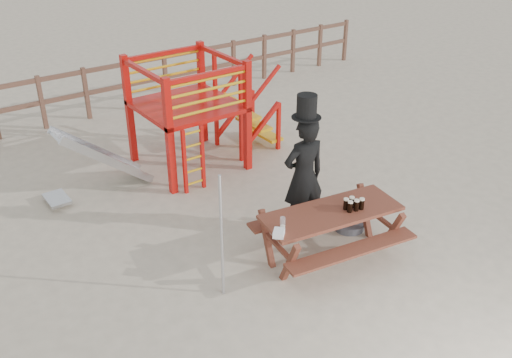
# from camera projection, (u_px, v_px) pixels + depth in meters

# --- Properties ---
(ground) EXTENTS (60.00, 60.00, 0.00)m
(ground) POSITION_uv_depth(u_px,v_px,m) (302.00, 256.00, 8.38)
(ground) COLOR #BDAD93
(ground) RESTS_ON ground
(back_fence) EXTENTS (15.09, 0.09, 1.20)m
(back_fence) POSITION_uv_depth(u_px,v_px,m) (107.00, 84.00, 13.04)
(back_fence) COLOR brown
(back_fence) RESTS_ON ground
(playground_fort) EXTENTS (4.71, 1.84, 2.10)m
(playground_fort) POSITION_uv_depth(u_px,v_px,m) (184.00, 113.00, 10.50)
(playground_fort) COLOR #B5100C
(playground_fort) RESTS_ON ground
(picnic_table) EXTENTS (2.20, 1.69, 0.78)m
(picnic_table) POSITION_uv_depth(u_px,v_px,m) (330.00, 228.00, 8.15)
(picnic_table) COLOR brown
(picnic_table) RESTS_ON ground
(man_with_hat) EXTENTS (0.74, 0.53, 2.25)m
(man_with_hat) POSITION_uv_depth(u_px,v_px,m) (304.00, 174.00, 8.52)
(man_with_hat) COLOR black
(man_with_hat) RESTS_ON ground
(metal_pole) EXTENTS (0.04, 0.04, 1.79)m
(metal_pole) POSITION_uv_depth(u_px,v_px,m) (222.00, 237.00, 7.22)
(metal_pole) COLOR #B2B2B7
(metal_pole) RESTS_ON ground
(parasol_base) EXTENTS (0.49, 0.49, 0.21)m
(parasol_base) POSITION_uv_depth(u_px,v_px,m) (349.00, 225.00, 9.02)
(parasol_base) COLOR #3D3D42
(parasol_base) RESTS_ON ground
(paper_bag) EXTENTS (0.23, 0.23, 0.08)m
(paper_bag) POSITION_uv_depth(u_px,v_px,m) (279.00, 233.00, 7.45)
(paper_bag) COLOR white
(paper_bag) RESTS_ON picnic_table
(stout_pints) EXTENTS (0.26, 0.20, 0.17)m
(stout_pints) POSITION_uv_depth(u_px,v_px,m) (353.00, 204.00, 8.01)
(stout_pints) COLOR black
(stout_pints) RESTS_ON picnic_table
(empty_glasses) EXTENTS (0.07, 0.07, 0.15)m
(empty_glasses) POSITION_uv_depth(u_px,v_px,m) (283.00, 223.00, 7.62)
(empty_glasses) COLOR silver
(empty_glasses) RESTS_ON picnic_table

